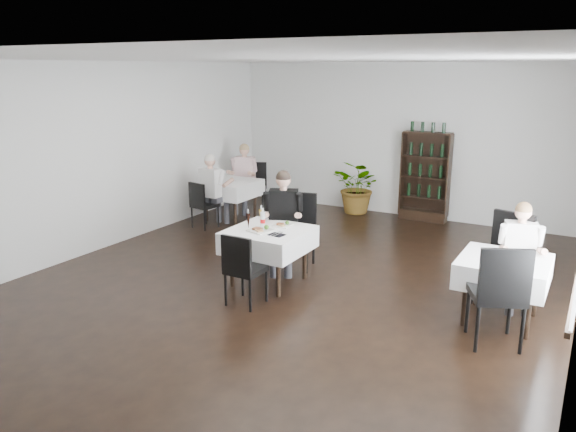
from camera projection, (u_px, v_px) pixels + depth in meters
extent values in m
plane|color=black|center=(288.00, 286.00, 7.68)|extent=(9.00, 9.00, 0.00)
plane|color=white|center=(288.00, 59.00, 6.90)|extent=(9.00, 9.00, 0.00)
plane|color=silver|center=(400.00, 141.00, 11.08)|extent=(7.00, 0.00, 7.00)
plane|color=silver|center=(97.00, 158.00, 8.95)|extent=(0.00, 9.00, 9.00)
cube|color=black|center=(575.00, 292.00, 5.87)|extent=(0.05, 2.30, 0.06)
cube|color=black|center=(423.00, 215.00, 11.00)|extent=(0.90, 0.28, 0.20)
cylinder|color=black|center=(232.00, 262.00, 7.59)|extent=(0.06, 0.06, 0.71)
cylinder|color=black|center=(261.00, 247.00, 8.21)|extent=(0.06, 0.06, 0.71)
cylinder|color=black|center=(278.00, 271.00, 7.25)|extent=(0.06, 0.06, 0.71)
cylinder|color=black|center=(305.00, 255.00, 7.86)|extent=(0.06, 0.06, 0.71)
cube|color=black|center=(269.00, 232.00, 7.63)|extent=(0.85, 0.85, 0.04)
cube|color=white|center=(269.00, 240.00, 7.66)|extent=(1.03, 1.03, 0.30)
cylinder|color=black|center=(206.00, 203.00, 10.85)|extent=(0.06, 0.06, 0.71)
cylinder|color=black|center=(227.00, 196.00, 11.42)|extent=(0.06, 0.06, 0.71)
cylinder|color=black|center=(235.00, 207.00, 10.52)|extent=(0.06, 0.06, 0.71)
cylinder|color=black|center=(255.00, 200.00, 11.10)|extent=(0.06, 0.06, 0.71)
cube|color=black|center=(230.00, 183.00, 10.87)|extent=(0.80, 0.80, 0.04)
cube|color=white|center=(230.00, 188.00, 10.90)|extent=(0.98, 0.98, 0.30)
cylinder|color=black|center=(465.00, 297.00, 6.43)|extent=(0.06, 0.06, 0.71)
cylinder|color=black|center=(477.00, 278.00, 7.00)|extent=(0.06, 0.06, 0.71)
cylinder|color=black|center=(529.00, 309.00, 6.10)|extent=(0.06, 0.06, 0.71)
cylinder|color=black|center=(536.00, 288.00, 6.68)|extent=(0.06, 0.06, 0.71)
cube|color=black|center=(504.00, 262.00, 6.46)|extent=(0.80, 0.80, 0.04)
cube|color=white|center=(504.00, 271.00, 6.48)|extent=(0.98, 0.98, 0.30)
imported|color=#2C571E|center=(359.00, 187.00, 11.39)|extent=(1.20, 1.12, 1.10)
cylinder|color=black|center=(278.00, 254.00, 8.22)|extent=(0.04, 0.04, 0.50)
cylinder|color=black|center=(286.00, 245.00, 8.62)|extent=(0.04, 0.04, 0.50)
cylinder|color=black|center=(306.00, 257.00, 8.10)|extent=(0.04, 0.04, 0.50)
cylinder|color=black|center=(314.00, 248.00, 8.50)|extent=(0.04, 0.04, 0.50)
cube|color=black|center=(296.00, 233.00, 8.29)|extent=(0.60, 0.60, 0.08)
cube|color=black|center=(300.00, 210.00, 8.42)|extent=(0.50, 0.17, 0.54)
cylinder|color=black|center=(266.00, 286.00, 7.13)|extent=(0.03, 0.03, 0.43)
cylinder|color=black|center=(250.00, 296.00, 6.83)|extent=(0.03, 0.03, 0.43)
cylinder|color=black|center=(243.00, 280.00, 7.31)|extent=(0.03, 0.03, 0.43)
cylinder|color=black|center=(226.00, 290.00, 7.01)|extent=(0.03, 0.03, 0.43)
cube|color=black|center=(246.00, 270.00, 7.01)|extent=(0.43, 0.43, 0.06)
cube|color=black|center=(236.00, 255.00, 6.78)|extent=(0.43, 0.05, 0.46)
cylinder|color=black|center=(243.00, 203.00, 11.41)|extent=(0.04, 0.04, 0.46)
cylinder|color=black|center=(247.00, 199.00, 11.79)|extent=(0.04, 0.04, 0.46)
cylinder|color=black|center=(263.00, 203.00, 11.37)|extent=(0.04, 0.04, 0.46)
cylinder|color=black|center=(265.00, 199.00, 11.75)|extent=(0.04, 0.04, 0.46)
cube|color=black|center=(254.00, 189.00, 11.51)|extent=(0.60, 0.60, 0.07)
cube|color=black|center=(256.00, 174.00, 11.64)|extent=(0.44, 0.23, 0.50)
cylinder|color=black|center=(218.00, 217.00, 10.48)|extent=(0.03, 0.03, 0.40)
cylinder|color=black|center=(205.00, 220.00, 10.22)|extent=(0.03, 0.03, 0.40)
cylinder|color=black|center=(206.00, 214.00, 10.69)|extent=(0.03, 0.03, 0.40)
cylinder|color=black|center=(192.00, 217.00, 10.43)|extent=(0.03, 0.03, 0.40)
cube|color=black|center=(205.00, 205.00, 10.40)|extent=(0.46, 0.46, 0.06)
cube|color=black|center=(197.00, 195.00, 10.20)|extent=(0.40, 0.11, 0.43)
cylinder|color=black|center=(474.00, 284.00, 7.05)|extent=(0.04, 0.04, 0.52)
cylinder|color=black|center=(491.00, 275.00, 7.36)|extent=(0.04, 0.04, 0.52)
cylinder|color=black|center=(510.00, 294.00, 6.74)|extent=(0.04, 0.04, 0.52)
cylinder|color=black|center=(525.00, 284.00, 7.05)|extent=(0.04, 0.04, 0.52)
cube|color=black|center=(502.00, 262.00, 6.97)|extent=(0.64, 0.64, 0.08)
cube|color=black|center=(513.00, 234.00, 7.06)|extent=(0.52, 0.19, 0.57)
cylinder|color=black|center=(509.00, 312.00, 6.24)|extent=(0.04, 0.04, 0.52)
cylinder|color=black|center=(522.00, 331.00, 5.81)|extent=(0.04, 0.04, 0.52)
cylinder|color=black|center=(467.00, 311.00, 6.28)|extent=(0.04, 0.04, 0.52)
cylinder|color=black|center=(477.00, 329.00, 5.84)|extent=(0.04, 0.04, 0.52)
cube|color=black|center=(496.00, 295.00, 5.97)|extent=(0.69, 0.69, 0.08)
cube|color=black|center=(506.00, 276.00, 5.66)|extent=(0.50, 0.27, 0.57)
cube|color=#3B3B42|center=(275.00, 235.00, 8.04)|extent=(0.31, 0.45, 0.14)
cylinder|color=#3B3B42|center=(274.00, 260.00, 7.95)|extent=(0.11, 0.11, 0.50)
cube|color=#3B3B42|center=(289.00, 235.00, 8.02)|extent=(0.31, 0.45, 0.14)
cylinder|color=#3B3B42|center=(288.00, 261.00, 7.93)|extent=(0.11, 0.11, 0.50)
cube|color=black|center=(284.00, 209.00, 8.13)|extent=(0.47, 0.37, 0.57)
cylinder|color=tan|center=(265.00, 215.00, 7.89)|extent=(0.20, 0.33, 0.16)
cylinder|color=tan|center=(298.00, 215.00, 7.85)|extent=(0.20, 0.33, 0.16)
sphere|color=tan|center=(283.00, 180.00, 8.00)|extent=(0.22, 0.22, 0.22)
sphere|color=black|center=(283.00, 178.00, 8.00)|extent=(0.22, 0.22, 0.22)
cube|color=#3B3B42|center=(238.00, 187.00, 11.42)|extent=(0.24, 0.43, 0.14)
cylinder|color=#3B3B42|center=(235.00, 203.00, 11.34)|extent=(0.11, 0.11, 0.48)
cube|color=#3B3B42|center=(247.00, 187.00, 11.38)|extent=(0.24, 0.43, 0.14)
cylinder|color=#3B3B42|center=(245.00, 204.00, 11.29)|extent=(0.11, 0.11, 0.48)
cube|color=#CAA6A7|center=(245.00, 170.00, 11.49)|extent=(0.43, 0.31, 0.54)
cylinder|color=tan|center=(230.00, 173.00, 11.30)|extent=(0.15, 0.31, 0.15)
cylinder|color=tan|center=(252.00, 174.00, 11.20)|extent=(0.15, 0.31, 0.15)
sphere|color=tan|center=(244.00, 150.00, 11.37)|extent=(0.20, 0.20, 0.20)
sphere|color=olive|center=(244.00, 149.00, 11.36)|extent=(0.20, 0.20, 0.20)
cube|color=#3B3B42|center=(221.00, 198.00, 10.49)|extent=(0.15, 0.40, 0.13)
cylinder|color=#3B3B42|center=(227.00, 212.00, 10.71)|extent=(0.10, 0.10, 0.47)
cube|color=#3B3B42|center=(213.00, 197.00, 10.58)|extent=(0.15, 0.40, 0.13)
cylinder|color=#3B3B42|center=(219.00, 210.00, 10.80)|extent=(0.10, 0.10, 0.47)
cube|color=silver|center=(210.00, 183.00, 10.31)|extent=(0.39, 0.22, 0.52)
cylinder|color=tan|center=(228.00, 183.00, 10.41)|extent=(0.09, 0.30, 0.15)
cylinder|color=tan|center=(210.00, 180.00, 10.63)|extent=(0.09, 0.30, 0.15)
sphere|color=tan|center=(210.00, 161.00, 10.22)|extent=(0.20, 0.20, 0.20)
sphere|color=beige|center=(210.00, 159.00, 10.21)|extent=(0.20, 0.20, 0.20)
cube|color=#3B3B42|center=(511.00, 270.00, 6.81)|extent=(0.23, 0.41, 0.13)
cylinder|color=#3B3B42|center=(511.00, 298.00, 6.73)|extent=(0.10, 0.10, 0.45)
cube|color=#3B3B42|center=(527.00, 271.00, 6.77)|extent=(0.23, 0.41, 0.13)
cylinder|color=#3B3B42|center=(527.00, 299.00, 6.69)|extent=(0.10, 0.10, 0.45)
cube|color=silver|center=(520.00, 242.00, 6.88)|extent=(0.41, 0.30, 0.51)
cylinder|color=tan|center=(504.00, 249.00, 6.70)|extent=(0.15, 0.30, 0.14)
cylinder|color=tan|center=(542.00, 251.00, 6.60)|extent=(0.15, 0.30, 0.14)
sphere|color=tan|center=(523.00, 212.00, 6.76)|extent=(0.19, 0.19, 0.19)
sphere|color=brown|center=(524.00, 210.00, 6.75)|extent=(0.19, 0.19, 0.19)
cube|color=white|center=(282.00, 225.00, 7.78)|extent=(0.24, 0.24, 0.02)
cube|color=#562B18|center=(280.00, 224.00, 7.78)|extent=(0.11, 0.09, 0.02)
sphere|color=#396D1D|center=(287.00, 223.00, 7.78)|extent=(0.06, 0.06, 0.06)
cube|color=#9C6E47|center=(282.00, 225.00, 7.72)|extent=(0.10, 0.08, 0.02)
cube|color=white|center=(260.00, 230.00, 7.53)|extent=(0.35, 0.35, 0.02)
cube|color=#562B18|center=(257.00, 229.00, 7.52)|extent=(0.12, 0.10, 0.03)
sphere|color=#396D1D|center=(267.00, 227.00, 7.53)|extent=(0.07, 0.07, 0.07)
cube|color=#9C6E47|center=(259.00, 230.00, 7.46)|extent=(0.13, 0.12, 0.02)
cone|color=black|center=(248.00, 221.00, 7.65)|extent=(0.06, 0.06, 0.21)
cylinder|color=silver|center=(248.00, 211.00, 7.61)|extent=(0.02, 0.02, 0.05)
cone|color=gold|center=(261.00, 218.00, 7.75)|extent=(0.07, 0.07, 0.24)
cylinder|color=silver|center=(261.00, 207.00, 7.71)|extent=(0.02, 0.02, 0.06)
cylinder|color=silver|center=(263.00, 220.00, 7.67)|extent=(0.07, 0.07, 0.22)
cylinder|color=#AD090D|center=(263.00, 221.00, 7.68)|extent=(0.07, 0.07, 0.06)
cylinder|color=silver|center=(263.00, 210.00, 7.64)|extent=(0.03, 0.03, 0.06)
cube|color=black|center=(277.00, 235.00, 7.36)|extent=(0.21, 0.17, 0.01)
cylinder|color=silver|center=(275.00, 234.00, 7.37)|extent=(0.04, 0.22, 0.01)
cylinder|color=silver|center=(278.00, 234.00, 7.35)|extent=(0.02, 0.22, 0.01)
cylinder|color=black|center=(524.00, 256.00, 6.38)|extent=(0.05, 0.05, 0.10)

